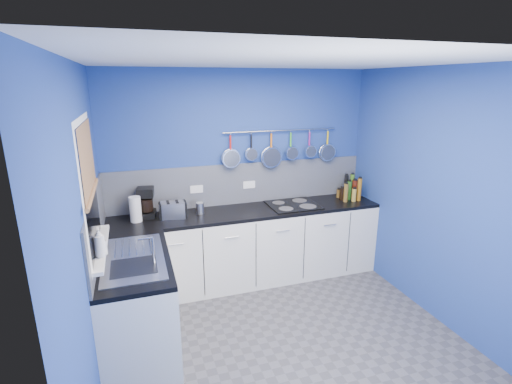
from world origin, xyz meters
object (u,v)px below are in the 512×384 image
paper_towel (135,209)px  toaster (173,210)px  soap_bottle_a (99,242)px  soap_bottle_b (100,244)px  coffee_maker (146,203)px  canister (200,208)px  hob (293,205)px

paper_towel → toaster: (0.39, 0.00, -0.05)m
soap_bottle_a → soap_bottle_b: size_ratio=1.39×
paper_towel → coffee_maker: size_ratio=0.83×
paper_towel → canister: size_ratio=2.08×
soap_bottle_a → coffee_maker: bearing=72.4°
toaster → canister: bearing=16.8°
soap_bottle_b → paper_towel: (0.28, 1.09, -0.10)m
toaster → hob: bearing=10.2°
soap_bottle_b → hob: size_ratio=0.29×
paper_towel → coffee_maker: coffee_maker is taller
soap_bottle_b → coffee_maker: 1.28m
soap_bottle_a → toaster: bearing=59.5°
paper_towel → toaster: bearing=0.1°
coffee_maker → canister: coffee_maker is taller
paper_towel → coffee_maker: (0.12, 0.12, 0.03)m
hob → paper_towel: bearing=179.3°
toaster → hob: toaster is taller
soap_bottle_a → toaster: size_ratio=0.87×
soap_bottle_b → hob: bearing=27.0°
paper_towel → coffee_maker: 0.17m
toaster → coffee_maker: bearing=168.0°
soap_bottle_b → coffee_maker: bearing=71.9°
toaster → canister: toaster is taller
canister → hob: 1.13m
canister → hob: (1.13, -0.05, -0.06)m
soap_bottle_a → hob: bearing=27.9°
soap_bottle_b → canister: bearing=49.1°
paper_towel → soap_bottle_a: bearing=-103.7°
canister → soap_bottle_a: bearing=-129.9°
soap_bottle_a → coffee_maker: (0.40, 1.25, -0.10)m
soap_bottle_a → paper_towel: soap_bottle_a is taller
soap_bottle_b → canister: soap_bottle_b is taller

